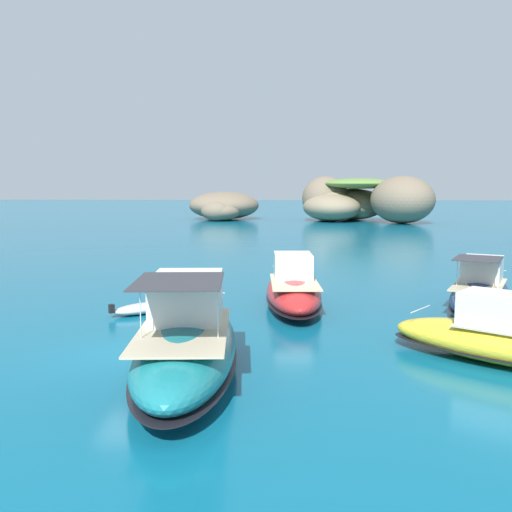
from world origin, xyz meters
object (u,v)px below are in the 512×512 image
(motorboat_navy, at_px, (480,292))
(motorboat_red, at_px, (293,289))
(islet_large, at_px, (356,201))
(motorboat_teal, at_px, (187,341))
(islet_small, at_px, (223,207))
(dinghy_tender, at_px, (142,308))
(motorboat_yellow, at_px, (506,340))

(motorboat_navy, height_order, motorboat_red, motorboat_navy)
(islet_large, distance_m, motorboat_teal, 73.23)
(islet_large, distance_m, islet_small, 21.20)
(dinghy_tender, bearing_deg, motorboat_navy, 6.34)
(motorboat_navy, xyz_separation_m, dinghy_tender, (-14.70, -1.63, -0.56))
(motorboat_red, bearing_deg, motorboat_yellow, -50.65)
(motorboat_red, bearing_deg, islet_large, 80.75)
(dinghy_tender, bearing_deg, motorboat_teal, -66.61)
(motorboat_red, distance_m, motorboat_teal, 9.83)
(motorboat_navy, height_order, dinghy_tender, motorboat_navy)
(islet_large, relative_size, motorboat_teal, 2.18)
(motorboat_navy, height_order, motorboat_teal, motorboat_teal)
(motorboat_teal, xyz_separation_m, dinghy_tender, (-3.29, 7.60, -0.74))
(islet_small, relative_size, motorboat_teal, 1.57)
(islet_small, distance_m, dinghy_tender, 67.95)
(islet_small, xyz_separation_m, motorboat_yellow, (17.11, -73.94, -1.36))
(islet_small, xyz_separation_m, dinghy_tender, (4.22, -67.79, -1.86))
(islet_large, bearing_deg, motorboat_teal, -100.54)
(islet_small, bearing_deg, motorboat_navy, -74.04)
(islet_large, height_order, motorboat_yellow, islet_large)
(motorboat_red, bearing_deg, motorboat_teal, -108.91)
(islet_large, height_order, motorboat_red, islet_large)
(islet_large, height_order, motorboat_navy, islet_large)
(motorboat_navy, relative_size, motorboat_teal, 0.82)
(islet_large, xyz_separation_m, motorboat_teal, (-13.39, -71.96, -2.12))
(islet_large, xyz_separation_m, islet_small, (-20.89, 3.43, -1.00))
(motorboat_navy, bearing_deg, islet_small, 105.96)
(islet_large, xyz_separation_m, dinghy_tender, (-16.68, -64.36, -2.86))
(islet_small, distance_m, motorboat_red, 66.97)
(motorboat_yellow, height_order, dinghy_tender, motorboat_yellow)
(islet_small, bearing_deg, islet_large, -9.33)
(islet_small, bearing_deg, motorboat_teal, -84.32)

